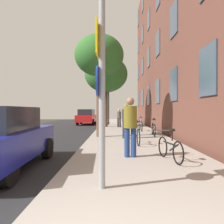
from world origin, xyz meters
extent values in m
plane|color=#332D28|center=(-2.40, 15.00, 0.00)|extent=(41.80, 41.80, 0.00)
cube|color=#232326|center=(-4.50, 15.00, 0.01)|extent=(7.00, 38.00, 0.01)
cube|color=#9E9389|center=(1.10, 15.00, 0.06)|extent=(4.20, 38.00, 0.12)
cube|color=brown|center=(3.70, 14.50, 7.29)|extent=(0.50, 27.00, 14.58)
cube|color=#384756|center=(3.42, 6.17, 2.87)|extent=(0.06, 1.35, 1.70)
cube|color=#384756|center=(3.42, 10.33, 2.87)|extent=(0.06, 1.35, 1.70)
cube|color=#384756|center=(3.42, 14.50, 2.87)|extent=(0.06, 1.35, 1.70)
cube|color=#384756|center=(3.42, 18.67, 2.87)|extent=(0.06, 1.35, 1.70)
cube|color=#384756|center=(3.42, 22.83, 2.87)|extent=(0.06, 1.35, 1.70)
cube|color=#384756|center=(3.42, 27.00, 2.87)|extent=(0.06, 1.35, 1.70)
cube|color=#384756|center=(3.42, 10.33, 6.26)|extent=(0.06, 1.35, 1.70)
cube|color=#384756|center=(3.42, 14.50, 6.26)|extent=(0.06, 1.35, 1.70)
cube|color=#384756|center=(3.42, 18.67, 6.26)|extent=(0.06, 1.35, 1.70)
cube|color=#384756|center=(3.42, 22.83, 6.26)|extent=(0.06, 1.35, 1.70)
cube|color=#384756|center=(3.42, 27.00, 6.26)|extent=(0.06, 1.35, 1.70)
cube|color=#384756|center=(3.42, 18.67, 9.66)|extent=(0.06, 1.35, 1.70)
cube|color=#384756|center=(3.42, 22.83, 9.66)|extent=(0.06, 1.35, 1.70)
cube|color=#384756|center=(3.42, 27.00, 9.66)|extent=(0.06, 1.35, 1.70)
cube|color=#384756|center=(3.42, 22.83, 13.05)|extent=(0.06, 1.35, 1.70)
cube|color=#384756|center=(3.42, 27.00, 13.05)|extent=(0.06, 1.35, 1.70)
cylinder|color=gray|center=(0.07, 2.77, 1.91)|extent=(0.12, 0.12, 3.57)
cube|color=yellow|center=(-0.01, 2.77, 2.82)|extent=(0.03, 0.60, 0.60)
cylinder|color=#14339E|center=(-0.01, 2.77, 2.07)|extent=(0.03, 0.56, 0.56)
cylinder|color=black|center=(-0.20, 20.23, 2.00)|extent=(0.12, 0.12, 3.76)
cube|color=black|center=(-0.38, 20.23, 3.43)|extent=(0.20, 0.24, 0.80)
sphere|color=#4B0707|center=(-0.49, 20.23, 3.69)|extent=(0.16, 0.16, 0.16)
sphere|color=orange|center=(-0.49, 20.23, 3.43)|extent=(0.16, 0.16, 0.16)
sphere|color=#083E11|center=(-0.49, 20.23, 3.17)|extent=(0.16, 0.16, 0.16)
cylinder|color=brown|center=(-0.49, 10.60, 1.90)|extent=(0.31, 0.31, 3.56)
ellipsoid|color=#2D6628|center=(-0.49, 10.60, 4.47)|extent=(2.63, 2.63, 2.23)
cylinder|color=#4C3823|center=(-0.36, 17.81, 1.83)|extent=(0.29, 0.29, 3.41)
ellipsoid|color=#2D6628|center=(-0.36, 17.81, 4.64)|extent=(3.69, 3.69, 3.13)
torus|color=black|center=(1.78, 5.50, 0.43)|extent=(0.15, 0.62, 0.62)
torus|color=black|center=(1.96, 4.50, 0.43)|extent=(0.15, 0.62, 0.62)
cylinder|color=black|center=(1.87, 5.00, 0.60)|extent=(0.20, 0.85, 0.04)
cylinder|color=black|center=(1.92, 4.75, 0.52)|extent=(0.14, 0.52, 0.28)
cylinder|color=black|center=(1.90, 4.85, 0.84)|extent=(0.04, 0.04, 0.28)
cube|color=black|center=(1.90, 4.85, 1.00)|extent=(0.10, 0.24, 0.06)
cylinder|color=#4C4C4C|center=(1.78, 5.50, 0.92)|extent=(0.42, 0.10, 0.03)
torus|color=black|center=(1.21, 8.48, 0.47)|extent=(0.08, 0.70, 0.69)
torus|color=black|center=(1.26, 7.52, 0.47)|extent=(0.08, 0.70, 0.69)
cylinder|color=#194C99|center=(1.24, 8.00, 0.66)|extent=(0.09, 0.82, 0.04)
cylinder|color=#194C99|center=(1.25, 7.76, 0.57)|extent=(0.07, 0.50, 0.27)
cylinder|color=#194C99|center=(1.25, 7.86, 0.91)|extent=(0.04, 0.04, 0.28)
cube|color=black|center=(1.25, 7.86, 1.07)|extent=(0.10, 0.24, 0.06)
cylinder|color=#4C4C4C|center=(1.21, 8.48, 0.99)|extent=(0.42, 0.05, 0.03)
torus|color=black|center=(2.53, 11.47, 0.46)|extent=(0.09, 0.68, 0.68)
torus|color=black|center=(2.47, 10.53, 0.46)|extent=(0.09, 0.68, 0.68)
cylinder|color=#99999E|center=(2.50, 11.00, 0.65)|extent=(0.10, 0.81, 0.04)
cylinder|color=#99999E|center=(2.48, 10.76, 0.56)|extent=(0.08, 0.49, 0.27)
cylinder|color=#99999E|center=(2.49, 10.86, 0.90)|extent=(0.04, 0.04, 0.28)
cube|color=black|center=(2.49, 10.86, 1.06)|extent=(0.10, 0.24, 0.06)
cylinder|color=#4C4C4C|center=(2.53, 11.47, 0.98)|extent=(0.42, 0.06, 0.03)
torus|color=black|center=(2.14, 14.54, 0.46)|extent=(0.05, 0.69, 0.69)
torus|color=black|center=(2.15, 13.46, 0.46)|extent=(0.05, 0.69, 0.69)
cylinder|color=#99999E|center=(2.14, 14.00, 0.65)|extent=(0.05, 0.93, 0.04)
cylinder|color=#99999E|center=(2.14, 13.73, 0.57)|extent=(0.05, 0.56, 0.30)
cylinder|color=#99999E|center=(2.14, 13.84, 0.91)|extent=(0.04, 0.04, 0.28)
cube|color=black|center=(2.14, 13.84, 1.07)|extent=(0.10, 0.24, 0.06)
cylinder|color=#4C4C4C|center=(2.14, 14.54, 0.99)|extent=(0.42, 0.03, 0.03)
torus|color=black|center=(1.79, 17.50, 0.44)|extent=(0.15, 0.63, 0.63)
torus|color=black|center=(1.61, 16.50, 0.44)|extent=(0.15, 0.63, 0.63)
cylinder|color=#99999E|center=(1.70, 17.00, 0.61)|extent=(0.19, 0.85, 0.04)
cylinder|color=#99999E|center=(1.65, 16.75, 0.53)|extent=(0.13, 0.52, 0.28)
cylinder|color=#99999E|center=(1.67, 16.85, 0.85)|extent=(0.04, 0.04, 0.28)
cube|color=black|center=(1.67, 16.85, 1.01)|extent=(0.10, 0.24, 0.06)
cylinder|color=#4C4C4C|center=(1.79, 17.50, 0.93)|extent=(0.42, 0.10, 0.03)
cylinder|color=navy|center=(0.69, 5.45, 0.56)|extent=(0.17, 0.17, 0.89)
cylinder|color=navy|center=(0.89, 5.45, 0.56)|extent=(0.17, 0.17, 0.89)
cylinder|color=olive|center=(0.79, 5.45, 1.34)|extent=(0.49, 0.49, 0.66)
sphere|color=#936B4C|center=(0.79, 5.45, 1.81)|extent=(0.24, 0.24, 0.24)
cylinder|color=#26262D|center=(0.80, 9.92, 0.54)|extent=(0.16, 0.16, 0.84)
cylinder|color=#26262D|center=(0.99, 9.92, 0.54)|extent=(0.16, 0.16, 0.84)
cylinder|color=#26262D|center=(0.90, 9.92, 1.28)|extent=(0.55, 0.55, 0.63)
sphere|color=#936B4C|center=(0.90, 9.92, 1.73)|extent=(0.23, 0.23, 0.23)
cylinder|color=#26262D|center=(0.65, 17.23, 0.49)|extent=(0.14, 0.14, 0.75)
cylinder|color=#26262D|center=(0.82, 17.23, 0.49)|extent=(0.14, 0.14, 0.75)
cylinder|color=#4C4742|center=(0.74, 17.23, 1.15)|extent=(0.45, 0.45, 0.56)
sphere|color=tan|center=(0.74, 17.23, 1.55)|extent=(0.20, 0.20, 0.20)
cylinder|color=black|center=(-1.83, 5.77, 0.33)|extent=(0.22, 0.64, 0.64)
cylinder|color=black|center=(-1.83, 3.13, 0.33)|extent=(0.22, 0.64, 0.64)
cube|color=red|center=(-2.56, 22.17, 0.68)|extent=(1.93, 4.03, 0.70)
cube|color=#1E232D|center=(-2.56, 21.97, 1.33)|extent=(1.56, 2.28, 0.60)
cylinder|color=black|center=(-3.34, 23.43, 0.33)|extent=(0.22, 0.64, 0.64)
cylinder|color=black|center=(-1.77, 23.43, 0.33)|extent=(0.22, 0.64, 0.64)
cylinder|color=black|center=(-3.34, 20.91, 0.33)|extent=(0.22, 0.64, 0.64)
cylinder|color=black|center=(-1.77, 20.91, 0.33)|extent=(0.22, 0.64, 0.64)
camera|label=1|loc=(0.28, -1.27, 1.55)|focal=35.58mm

